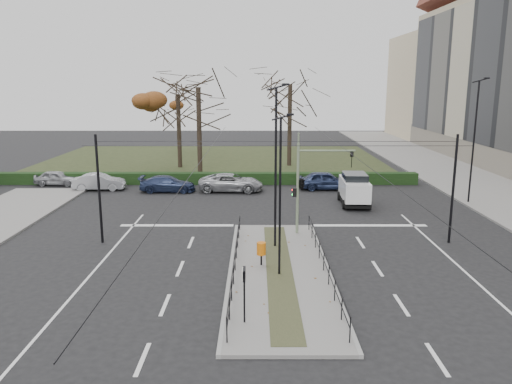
{
  "coord_description": "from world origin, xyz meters",
  "views": [
    {
      "loc": [
        -1.07,
        -24.41,
        8.59
      ],
      "look_at": [
        -1.09,
        5.58,
        2.09
      ],
      "focal_mm": 35.0,
      "sensor_mm": 36.0,
      "label": 1
    }
  ],
  "objects_px": {
    "litter_bin": "(261,249)",
    "bare_tree_near": "(198,94)",
    "parked_car_second": "(99,182)",
    "rust_tree": "(178,94)",
    "parked_car_fifth": "(326,180)",
    "info_panel": "(244,280)",
    "parked_car_fourth": "(231,182)",
    "parked_car_third": "(168,184)",
    "white_van": "(354,188)",
    "streetlamp_median_far": "(276,166)",
    "traffic_light": "(303,182)",
    "parked_car_first": "(57,178)",
    "streetlamp_median_near": "(280,195)",
    "streetlamp_sidewalk": "(474,140)",
    "bare_tree_center": "(290,90)"
  },
  "relations": [
    {
      "from": "parked_car_third",
      "to": "bare_tree_near",
      "type": "height_order",
      "value": "bare_tree_near"
    },
    {
      "from": "parked_car_third",
      "to": "bare_tree_near",
      "type": "bearing_deg",
      "value": -17.12
    },
    {
      "from": "litter_bin",
      "to": "rust_tree",
      "type": "distance_m",
      "value": 30.92
    },
    {
      "from": "rust_tree",
      "to": "parked_car_third",
      "type": "bearing_deg",
      "value": -86.31
    },
    {
      "from": "streetlamp_sidewalk",
      "to": "parked_car_third",
      "type": "bearing_deg",
      "value": 169.74
    },
    {
      "from": "streetlamp_median_far",
      "to": "rust_tree",
      "type": "relative_size",
      "value": 0.86
    },
    {
      "from": "parked_car_first",
      "to": "parked_car_second",
      "type": "height_order",
      "value": "parked_car_second"
    },
    {
      "from": "litter_bin",
      "to": "bare_tree_near",
      "type": "xyz_separation_m",
      "value": [
        -5.5,
        23.45,
        6.78
      ]
    },
    {
      "from": "parked_car_first",
      "to": "white_van",
      "type": "bearing_deg",
      "value": -102.17
    },
    {
      "from": "info_panel",
      "to": "parked_car_first",
      "type": "height_order",
      "value": "info_panel"
    },
    {
      "from": "parked_car_fourth",
      "to": "litter_bin",
      "type": "bearing_deg",
      "value": -169.86
    },
    {
      "from": "traffic_light",
      "to": "streetlamp_median_near",
      "type": "bearing_deg",
      "value": -103.98
    },
    {
      "from": "parked_car_first",
      "to": "rust_tree",
      "type": "distance_m",
      "value": 14.79
    },
    {
      "from": "traffic_light",
      "to": "streetlamp_median_far",
      "type": "relative_size",
      "value": 0.61
    },
    {
      "from": "parked_car_fourth",
      "to": "white_van",
      "type": "distance_m",
      "value": 10.29
    },
    {
      "from": "info_panel",
      "to": "parked_car_fourth",
      "type": "height_order",
      "value": "info_panel"
    },
    {
      "from": "litter_bin",
      "to": "parked_car_fifth",
      "type": "bearing_deg",
      "value": 73.02
    },
    {
      "from": "parked_car_second",
      "to": "parked_car_third",
      "type": "height_order",
      "value": "parked_car_second"
    },
    {
      "from": "streetlamp_median_far",
      "to": "white_van",
      "type": "relative_size",
      "value": 1.96
    },
    {
      "from": "parked_car_third",
      "to": "bare_tree_center",
      "type": "relative_size",
      "value": 0.4
    },
    {
      "from": "traffic_light",
      "to": "streetlamp_median_near",
      "type": "relative_size",
      "value": 0.72
    },
    {
      "from": "parked_car_fourth",
      "to": "streetlamp_median_near",
      "type": "bearing_deg",
      "value": -167.85
    },
    {
      "from": "litter_bin",
      "to": "parked_car_second",
      "type": "distance_m",
      "value": 22.23
    },
    {
      "from": "streetlamp_median_near",
      "to": "bare_tree_center",
      "type": "distance_m",
      "value": 31.69
    },
    {
      "from": "streetlamp_median_far",
      "to": "bare_tree_near",
      "type": "distance_m",
      "value": 21.79
    },
    {
      "from": "traffic_light",
      "to": "bare_tree_center",
      "type": "xyz_separation_m",
      "value": [
        0.84,
        24.89,
        4.8
      ]
    },
    {
      "from": "traffic_light",
      "to": "parked_car_fourth",
      "type": "bearing_deg",
      "value": 111.23
    },
    {
      "from": "traffic_light",
      "to": "litter_bin",
      "type": "bearing_deg",
      "value": -114.73
    },
    {
      "from": "white_van",
      "to": "streetlamp_median_far",
      "type": "bearing_deg",
      "value": -121.47
    },
    {
      "from": "streetlamp_sidewalk",
      "to": "parked_car_first",
      "type": "height_order",
      "value": "streetlamp_sidewalk"
    },
    {
      "from": "streetlamp_median_far",
      "to": "bare_tree_near",
      "type": "xyz_separation_m",
      "value": [
        -6.28,
        20.61,
        3.27
      ]
    },
    {
      "from": "info_panel",
      "to": "rust_tree",
      "type": "xyz_separation_m",
      "value": [
        -7.55,
        34.9,
        5.84
      ]
    },
    {
      "from": "streetlamp_median_near",
      "to": "white_van",
      "type": "relative_size",
      "value": 1.67
    },
    {
      "from": "bare_tree_center",
      "to": "bare_tree_near",
      "type": "height_order",
      "value": "bare_tree_center"
    },
    {
      "from": "traffic_light",
      "to": "litter_bin",
      "type": "xyz_separation_m",
      "value": [
        -2.42,
        -5.26,
        -2.23
      ]
    },
    {
      "from": "white_van",
      "to": "parked_car_first",
      "type": "bearing_deg",
      "value": 163.75
    },
    {
      "from": "traffic_light",
      "to": "streetlamp_sidewalk",
      "type": "xyz_separation_m",
      "value": [
        12.93,
        7.82,
        1.5
      ]
    },
    {
      "from": "parked_car_fourth",
      "to": "bare_tree_near",
      "type": "height_order",
      "value": "bare_tree_near"
    },
    {
      "from": "streetlamp_median_far",
      "to": "parked_car_third",
      "type": "xyz_separation_m",
      "value": [
        -8.24,
        14.37,
        -3.8
      ]
    },
    {
      "from": "bare_tree_near",
      "to": "parked_car_fifth",
      "type": "xyz_separation_m",
      "value": [
        11.03,
        -5.34,
        -6.96
      ]
    },
    {
      "from": "parked_car_second",
      "to": "white_van",
      "type": "xyz_separation_m",
      "value": [
        20.09,
        -5.09,
        0.52
      ]
    },
    {
      "from": "white_van",
      "to": "bare_tree_center",
      "type": "xyz_separation_m",
      "value": [
        -3.59,
        17.38,
        6.76
      ]
    },
    {
      "from": "rust_tree",
      "to": "info_panel",
      "type": "bearing_deg",
      "value": -77.79
    },
    {
      "from": "traffic_light",
      "to": "streetlamp_sidewalk",
      "type": "distance_m",
      "value": 15.19
    },
    {
      "from": "rust_tree",
      "to": "traffic_light",
      "type": "bearing_deg",
      "value": -65.88
    },
    {
      "from": "streetlamp_median_far",
      "to": "parked_car_fourth",
      "type": "xyz_separation_m",
      "value": [
        -3.08,
        14.59,
        -3.73
      ]
    },
    {
      "from": "rust_tree",
      "to": "parked_car_fifth",
      "type": "xyz_separation_m",
      "value": [
        13.76,
        -10.94,
        -6.83
      ]
    },
    {
      "from": "parked_car_first",
      "to": "parked_car_fifth",
      "type": "relative_size",
      "value": 0.84
    },
    {
      "from": "white_van",
      "to": "rust_tree",
      "type": "relative_size",
      "value": 0.44
    },
    {
      "from": "litter_bin",
      "to": "parked_car_fifth",
      "type": "height_order",
      "value": "parked_car_fifth"
    }
  ]
}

